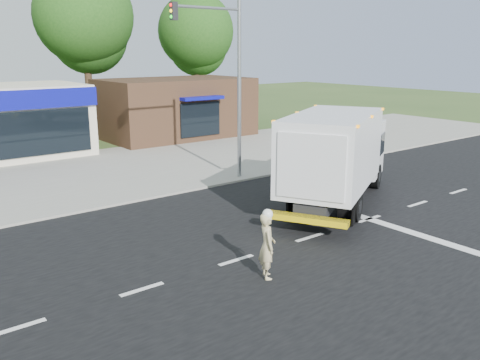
# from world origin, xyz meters

# --- Properties ---
(ground) EXTENTS (120.00, 120.00, 0.00)m
(ground) POSITION_xyz_m (0.00, 0.00, 0.00)
(ground) COLOR #385123
(ground) RESTS_ON ground
(road_asphalt) EXTENTS (60.00, 14.00, 0.02)m
(road_asphalt) POSITION_xyz_m (0.00, 0.00, 0.00)
(road_asphalt) COLOR black
(road_asphalt) RESTS_ON ground
(sidewalk) EXTENTS (60.00, 2.40, 0.12)m
(sidewalk) POSITION_xyz_m (0.00, 8.20, 0.06)
(sidewalk) COLOR gray
(sidewalk) RESTS_ON ground
(parking_apron) EXTENTS (60.00, 9.00, 0.02)m
(parking_apron) POSITION_xyz_m (0.00, 14.00, 0.01)
(parking_apron) COLOR gray
(parking_apron) RESTS_ON ground
(lane_markings) EXTENTS (55.20, 7.00, 0.01)m
(lane_markings) POSITION_xyz_m (1.35, -1.35, 0.02)
(lane_markings) COLOR silver
(lane_markings) RESTS_ON road_asphalt
(ems_box_truck) EXTENTS (8.50, 6.22, 3.68)m
(ems_box_truck) POSITION_xyz_m (3.41, 2.00, 2.12)
(ems_box_truck) COLOR black
(ems_box_truck) RESTS_ON ground
(emergency_worker) EXTENTS (0.69, 0.78, 1.91)m
(emergency_worker) POSITION_xyz_m (-3.03, -1.38, 0.94)
(emergency_worker) COLOR tan
(emergency_worker) RESTS_ON ground
(brown_storefront) EXTENTS (10.00, 6.70, 4.00)m
(brown_storefront) POSITION_xyz_m (7.00, 19.98, 2.00)
(brown_storefront) COLOR #382316
(brown_storefront) RESTS_ON ground
(traffic_signal_pole) EXTENTS (3.51, 0.25, 8.00)m
(traffic_signal_pole) POSITION_xyz_m (2.35, 7.60, 4.92)
(traffic_signal_pole) COLOR gray
(traffic_signal_pole) RESTS_ON ground
(background_trees) EXTENTS (36.77, 7.39, 12.10)m
(background_trees) POSITION_xyz_m (-0.85, 28.16, 7.38)
(background_trees) COLOR #332114
(background_trees) RESTS_ON ground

